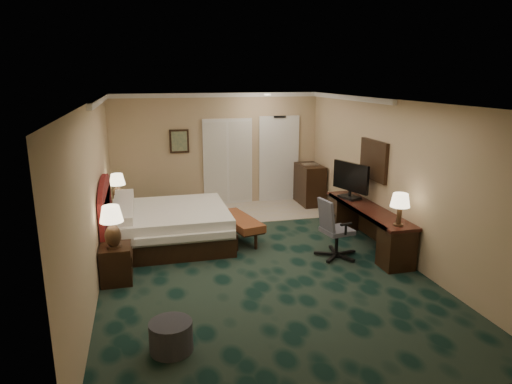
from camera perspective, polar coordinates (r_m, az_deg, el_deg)
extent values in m
cube|color=black|center=(7.90, -0.17, -8.69)|extent=(5.00, 7.50, 0.00)
cube|color=white|center=(7.28, -0.18, 11.26)|extent=(5.00, 7.50, 0.00)
cube|color=tan|center=(11.08, -4.88, 5.25)|extent=(5.00, 0.00, 2.70)
cube|color=tan|center=(4.13, 12.74, -10.99)|extent=(5.00, 0.00, 2.70)
cube|color=tan|center=(7.31, -19.57, -0.29)|extent=(0.00, 7.50, 2.70)
cube|color=tan|center=(8.42, 16.58, 1.81)|extent=(0.00, 7.50, 2.70)
cube|color=beige|center=(10.76, 0.75, -2.33)|extent=(3.20, 1.70, 0.01)
cube|color=white|center=(11.45, 2.86, 4.06)|extent=(1.02, 0.06, 2.18)
cube|color=silver|center=(11.14, -3.54, 3.76)|extent=(1.20, 0.06, 2.10)
cube|color=#446152|center=(10.90, -9.57, 6.28)|extent=(0.45, 0.06, 0.55)
cube|color=white|center=(8.87, 14.49, 3.88)|extent=(0.05, 0.95, 0.75)
cube|color=white|center=(8.75, -10.66, -4.24)|extent=(2.14, 1.99, 0.68)
cube|color=black|center=(7.40, -17.07, -8.57)|extent=(0.46, 0.53, 0.58)
cube|color=black|center=(9.91, -16.52, -2.81)|extent=(0.43, 0.49, 0.54)
cube|color=brown|center=(8.84, -2.05, -4.58)|extent=(0.75, 1.40, 0.45)
cylinder|color=#2B2B32|center=(5.59, -10.57, -17.32)|extent=(0.63, 0.63, 0.36)
cube|color=black|center=(8.72, 13.69, -4.25)|extent=(0.55, 2.57, 0.74)
cube|color=black|center=(9.09, 11.73, 1.39)|extent=(0.36, 0.90, 0.72)
cube|color=black|center=(11.29, 6.71, 0.93)|extent=(0.52, 0.93, 0.98)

